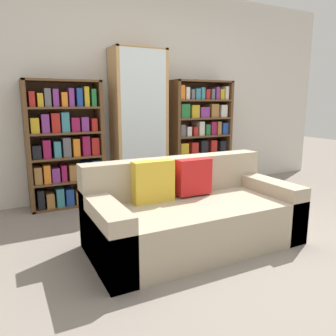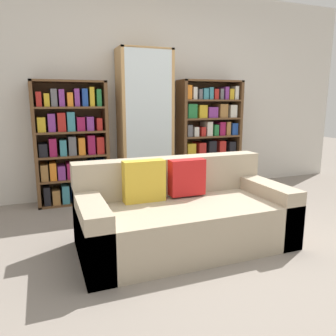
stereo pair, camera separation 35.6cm
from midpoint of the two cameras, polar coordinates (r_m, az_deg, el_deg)
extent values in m
plane|color=gray|center=(2.85, 16.84, -14.83)|extent=(16.00, 16.00, 0.00)
cube|color=beige|center=(4.54, -0.22, 12.89)|extent=(6.16, 0.06, 2.70)
cube|color=tan|center=(2.89, 6.65, -9.82)|extent=(1.80, 0.87, 0.39)
cube|color=tan|center=(3.07, 3.87, -1.31)|extent=(1.80, 0.20, 0.34)
cube|color=tan|center=(2.61, -9.33, -10.86)|extent=(0.20, 0.87, 0.51)
cube|color=tan|center=(3.30, 19.13, -6.54)|extent=(0.20, 0.87, 0.51)
cube|color=gold|center=(2.80, -0.58, -2.33)|extent=(0.36, 0.12, 0.36)
cube|color=red|center=(2.96, 6.76, -1.64)|extent=(0.32, 0.12, 0.32)
cube|color=brown|center=(4.05, -19.84, 3.75)|extent=(0.04, 0.32, 1.48)
cube|color=brown|center=(4.16, -8.44, 4.48)|extent=(0.04, 0.32, 1.48)
cube|color=brown|center=(4.06, -14.59, 14.40)|extent=(0.86, 0.32, 0.02)
cube|color=brown|center=(4.24, -13.59, -5.69)|extent=(0.86, 0.32, 0.02)
cube|color=brown|center=(4.24, -14.34, 4.38)|extent=(0.86, 0.01, 1.48)
cube|color=brown|center=(4.16, -13.78, -1.75)|extent=(0.78, 0.32, 0.02)
cube|color=brown|center=(4.10, -13.97, 2.15)|extent=(0.78, 0.32, 0.02)
cube|color=brown|center=(4.07, -14.17, 6.14)|extent=(0.78, 0.32, 0.02)
cube|color=brown|center=(4.05, -14.37, 10.18)|extent=(0.78, 0.32, 0.02)
cube|color=black|center=(4.17, -18.06, -4.46)|extent=(0.07, 0.24, 0.22)
cube|color=olive|center=(4.18, -16.64, -4.68)|extent=(0.09, 0.24, 0.17)
cube|color=teal|center=(4.18, -15.14, -4.26)|extent=(0.08, 0.24, 0.22)
cube|color=#1E4293|center=(4.20, -13.66, -4.27)|extent=(0.09, 0.24, 0.20)
cube|color=olive|center=(4.22, -12.15, -4.48)|extent=(0.08, 0.24, 0.15)
cube|color=orange|center=(4.23, -10.70, -3.91)|extent=(0.08, 0.24, 0.22)
cube|color=black|center=(4.25, -9.31, -4.09)|extent=(0.07, 0.24, 0.17)
cube|color=olive|center=(4.10, -18.45, -0.65)|extent=(0.08, 0.24, 0.19)
cube|color=orange|center=(4.10, -17.11, -0.44)|extent=(0.07, 0.24, 0.21)
cube|color=#7A3384|center=(4.11, -15.79, -0.64)|extent=(0.09, 0.24, 0.17)
cube|color=#8E1947|center=(4.12, -14.53, -0.37)|extent=(0.06, 0.24, 0.19)
cube|color=olive|center=(4.13, -13.18, -0.30)|extent=(0.08, 0.24, 0.19)
cube|color=teal|center=(4.15, -11.84, -0.32)|extent=(0.06, 0.24, 0.17)
cube|color=#1E4293|center=(4.16, -10.64, 0.01)|extent=(0.08, 0.24, 0.21)
cube|color=#1E4293|center=(4.18, -9.37, 0.19)|extent=(0.08, 0.24, 0.22)
cube|color=black|center=(4.05, -18.62, 3.03)|extent=(0.09, 0.24, 0.15)
cube|color=#8E1947|center=(4.06, -17.11, 3.53)|extent=(0.08, 0.24, 0.21)
cube|color=teal|center=(4.07, -15.52, 3.49)|extent=(0.07, 0.24, 0.19)
cube|color=#5B5B60|center=(4.08, -14.05, 3.85)|extent=(0.09, 0.24, 0.22)
cube|color=orange|center=(4.09, -12.55, 3.82)|extent=(0.08, 0.24, 0.21)
cube|color=#8E1947|center=(4.11, -10.98, 4.09)|extent=(0.08, 0.24, 0.23)
cube|color=#AD231E|center=(4.13, -9.52, 4.00)|extent=(0.09, 0.24, 0.21)
cube|color=gold|center=(4.03, -18.85, 7.19)|extent=(0.09, 0.24, 0.17)
cube|color=#7A3384|center=(4.03, -17.29, 7.57)|extent=(0.08, 0.24, 0.21)
cube|color=#AD231E|center=(4.04, -15.74, 7.73)|extent=(0.09, 0.24, 0.22)
cube|color=teal|center=(4.05, -14.25, 7.87)|extent=(0.09, 0.24, 0.22)
cube|color=#8E1947|center=(4.07, -12.67, 7.53)|extent=(0.09, 0.24, 0.16)
cube|color=#7A3384|center=(4.09, -11.15, 7.63)|extent=(0.08, 0.24, 0.17)
cube|color=#AD231E|center=(4.11, -9.64, 7.57)|extent=(0.07, 0.24, 0.15)
cube|color=#AD231E|center=(4.02, -19.25, 11.24)|extent=(0.06, 0.24, 0.16)
cube|color=gold|center=(4.02, -18.03, 11.18)|extent=(0.06, 0.24, 0.15)
cube|color=#5B5B60|center=(4.03, -16.91, 11.62)|extent=(0.07, 0.24, 0.20)
cube|color=#7A3384|center=(4.03, -15.70, 11.65)|extent=(0.06, 0.24, 0.19)
cube|color=orange|center=(4.04, -14.37, 11.47)|extent=(0.06, 0.24, 0.16)
cube|color=#7A3384|center=(4.06, -13.27, 11.83)|extent=(0.06, 0.24, 0.20)
cube|color=#1E4293|center=(4.07, -11.99, 11.90)|extent=(0.06, 0.24, 0.20)
cube|color=gold|center=(4.08, -10.84, 12.08)|extent=(0.05, 0.24, 0.22)
cube|color=#237038|center=(4.10, -9.69, 11.95)|extent=(0.05, 0.24, 0.20)
cube|color=tan|center=(4.17, -5.76, 7.35)|extent=(0.04, 0.36, 1.89)
cube|color=tan|center=(4.38, 2.35, 7.59)|extent=(0.04, 0.36, 1.89)
cube|color=tan|center=(4.30, -1.68, 19.97)|extent=(0.68, 0.36, 0.02)
cube|color=tan|center=(4.42, -1.54, -4.62)|extent=(0.68, 0.36, 0.02)
cube|color=tan|center=(4.42, -2.37, 7.64)|extent=(0.68, 0.01, 1.89)
cube|color=silver|center=(4.10, -0.77, 7.33)|extent=(0.60, 0.01, 1.86)
cube|color=tan|center=(4.35, -1.56, -0.59)|extent=(0.60, 0.32, 0.02)
cube|color=tan|center=(4.29, -1.58, 3.41)|extent=(0.60, 0.32, 0.02)
cube|color=tan|center=(4.26, -1.61, 7.49)|extent=(0.60, 0.32, 0.02)
cube|color=tan|center=(4.25, -1.63, 11.61)|extent=(0.60, 0.32, 0.02)
cube|color=tan|center=(4.26, -1.65, 15.73)|extent=(0.60, 0.32, 0.02)
cylinder|color=silver|center=(4.36, -3.87, -4.12)|extent=(0.01, 0.01, 0.09)
cone|color=silver|center=(4.34, -3.89, -2.88)|extent=(0.09, 0.09, 0.11)
cylinder|color=silver|center=(4.42, -1.58, -3.90)|extent=(0.01, 0.01, 0.09)
cone|color=silver|center=(4.39, -1.58, -2.67)|extent=(0.09, 0.09, 0.11)
cylinder|color=silver|center=(4.48, 0.65, -3.66)|extent=(0.01, 0.01, 0.09)
cone|color=silver|center=(4.46, 0.65, -2.45)|extent=(0.09, 0.09, 0.11)
cylinder|color=silver|center=(4.26, -4.15, -0.10)|extent=(0.01, 0.01, 0.09)
cone|color=silver|center=(4.24, -4.17, 1.18)|extent=(0.09, 0.09, 0.11)
cylinder|color=silver|center=(4.33, -2.51, 0.11)|extent=(0.01, 0.01, 0.09)
cone|color=silver|center=(4.31, -2.52, 1.37)|extent=(0.09, 0.09, 0.11)
cylinder|color=silver|center=(4.34, -0.62, 0.15)|extent=(0.01, 0.01, 0.09)
cone|color=silver|center=(4.32, -0.63, 1.41)|extent=(0.09, 0.09, 0.11)
cylinder|color=silver|center=(4.41, 0.99, 0.32)|extent=(0.01, 0.01, 0.09)
cone|color=silver|center=(4.39, 1.00, 1.56)|extent=(0.09, 0.09, 0.11)
cylinder|color=silver|center=(4.22, -4.26, 3.93)|extent=(0.01, 0.01, 0.08)
cone|color=silver|center=(4.21, -4.28, 5.07)|extent=(0.09, 0.09, 0.09)
cylinder|color=silver|center=(4.26, -2.47, 4.03)|extent=(0.01, 0.01, 0.08)
cone|color=silver|center=(4.25, -2.48, 5.15)|extent=(0.09, 0.09, 0.09)
cylinder|color=silver|center=(4.32, -0.75, 4.13)|extent=(0.01, 0.01, 0.08)
cone|color=silver|center=(4.31, -0.75, 5.24)|extent=(0.09, 0.09, 0.09)
cylinder|color=silver|center=(4.37, 0.96, 4.21)|extent=(0.01, 0.01, 0.08)
cone|color=silver|center=(4.36, 0.96, 5.31)|extent=(0.09, 0.09, 0.09)
cylinder|color=silver|center=(4.18, -4.45, 8.06)|extent=(0.01, 0.01, 0.08)
cone|color=silver|center=(4.17, -4.47, 9.21)|extent=(0.08, 0.08, 0.09)
cylinder|color=silver|center=(4.21, -2.99, 8.11)|extent=(0.01, 0.01, 0.08)
cone|color=silver|center=(4.21, -3.00, 9.25)|extent=(0.08, 0.08, 0.09)
cylinder|color=silver|center=(4.25, -1.59, 8.15)|extent=(0.01, 0.01, 0.08)
cone|color=silver|center=(4.25, -1.59, 9.28)|extent=(0.08, 0.08, 0.09)
cylinder|color=silver|center=(4.30, -0.24, 8.20)|extent=(0.01, 0.01, 0.08)
cone|color=silver|center=(4.30, -0.24, 9.31)|extent=(0.08, 0.08, 0.09)
cylinder|color=silver|center=(4.35, 1.12, 8.23)|extent=(0.01, 0.01, 0.08)
cone|color=silver|center=(4.34, 1.12, 9.33)|extent=(0.08, 0.08, 0.09)
cylinder|color=silver|center=(4.20, -4.12, 12.33)|extent=(0.01, 0.01, 0.08)
cone|color=silver|center=(4.21, -4.14, 13.60)|extent=(0.09, 0.09, 0.10)
cylinder|color=silver|center=(4.23, -1.55, 12.35)|extent=(0.01, 0.01, 0.08)
cone|color=silver|center=(4.24, -1.56, 13.61)|extent=(0.09, 0.09, 0.10)
cylinder|color=silver|center=(4.31, 0.77, 12.33)|extent=(0.01, 0.01, 0.08)
cone|color=silver|center=(4.31, 0.77, 13.58)|extent=(0.09, 0.09, 0.10)
cylinder|color=silver|center=(4.20, -4.09, 16.39)|extent=(0.01, 0.01, 0.07)
cone|color=silver|center=(4.20, -4.10, 17.39)|extent=(0.09, 0.09, 0.08)
cylinder|color=silver|center=(4.28, -1.71, 16.33)|extent=(0.01, 0.01, 0.07)
cone|color=silver|center=(4.28, -1.72, 17.31)|extent=(0.09, 0.09, 0.08)
cylinder|color=silver|center=(4.31, 0.84, 16.29)|extent=(0.01, 0.01, 0.07)
cone|color=silver|center=(4.32, 0.84, 17.26)|extent=(0.09, 0.09, 0.08)
cube|color=brown|center=(4.49, 4.57, 5.36)|extent=(0.04, 0.32, 1.53)
cube|color=brown|center=(4.93, 13.62, 5.62)|extent=(0.04, 0.32, 1.53)
cube|color=brown|center=(4.68, 9.61, 14.69)|extent=(0.90, 0.32, 0.02)
cube|color=brown|center=(4.83, 9.02, -3.37)|extent=(0.90, 0.32, 0.02)
cube|color=brown|center=(4.83, 8.38, 5.70)|extent=(0.90, 0.01, 1.53)
cube|color=brown|center=(4.77, 9.11, -0.38)|extent=(0.82, 0.32, 0.02)
cube|color=brown|center=(4.73, 9.21, 2.55)|extent=(0.82, 0.32, 0.02)
cube|color=brown|center=(4.70, 9.30, 5.51)|extent=(0.82, 0.32, 0.02)
cube|color=brown|center=(4.68, 9.40, 8.51)|extent=(0.82, 0.32, 0.02)
cube|color=brown|center=(4.67, 9.50, 11.53)|extent=(0.82, 0.32, 0.02)
cube|color=orange|center=(4.63, 5.36, -2.63)|extent=(0.06, 0.24, 0.18)
cube|color=black|center=(4.68, 6.31, -2.82)|extent=(0.06, 0.24, 0.13)
cube|color=#AD231E|center=(4.71, 7.24, -2.52)|extent=(0.06, 0.24, 0.16)
cube|color=olive|center=(4.75, 8.17, -2.33)|extent=(0.06, 0.24, 0.18)
cube|color=olive|center=(4.81, 9.14, -2.50)|extent=(0.06, 0.24, 0.13)
cube|color=#237038|center=(4.84, 10.00, -2.09)|extent=(0.07, 0.24, 0.19)
cube|color=#5B5B60|center=(4.89, 10.87, -2.14)|extent=(0.07, 0.24, 0.16)
cube|color=olive|center=(4.94, 11.80, -2.25)|extent=(0.06, 0.24, 0.12)
cube|color=teal|center=(4.99, 12.66, -2.01)|extent=(0.07, 0.24, 0.15)
cube|color=black|center=(4.57, 5.37, 0.59)|extent=(0.07, 0.24, 0.19)
cube|color=orange|center=(4.61, 6.25, 0.50)|extent=(0.06, 0.24, 0.17)
cube|color=#7A3384|center=(4.65, 7.12, 0.48)|extent=(0.05, 0.24, 0.15)
cube|color=#237038|center=(4.68, 7.93, 0.75)|extent=(0.06, 0.24, 0.19)
cube|color=orange|center=(4.72, 8.78, 0.86)|extent=(0.07, 0.24, 0.19)
cube|color=gold|center=(4.77, 9.63, 0.52)|extent=(0.05, 0.24, 0.13)
cube|color=#5B5B60|center=(4.81, 10.44, 0.64)|extent=(0.07, 0.24, 0.13)
cube|color=gold|center=(4.85, 11.23, 0.79)|extent=(0.07, 0.24, 0.15)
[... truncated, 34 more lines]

